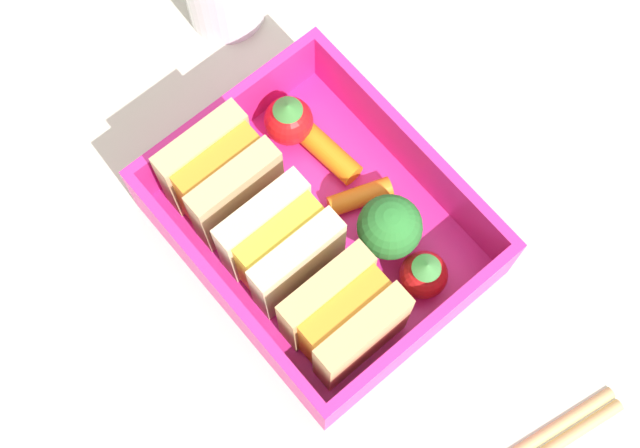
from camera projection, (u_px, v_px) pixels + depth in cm
name	position (u px, v px, depth cm)	size (l,w,h in cm)	color
ground_plane	(320.00, 243.00, 55.19)	(120.00, 120.00, 2.00)	beige
bento_tray	(320.00, 235.00, 53.68)	(17.88, 14.47, 1.20)	#E2278E
bento_rim	(320.00, 221.00, 51.13)	(17.88, 14.47, 4.20)	#E2278E
sandwich_left	(344.00, 318.00, 48.23)	(4.41, 5.70, 6.27)	tan
sandwich_center_left	(281.00, 246.00, 49.55)	(4.41, 5.70, 6.27)	beige
sandwich_center	(221.00, 178.00, 50.87)	(4.41, 5.70, 6.27)	tan
strawberry_far_left	(424.00, 274.00, 50.70)	(2.80, 2.80, 3.40)	red
broccoli_floret	(390.00, 228.00, 50.10)	(3.74, 3.74, 4.90)	#91C36D
carrot_stick_far_left	(362.00, 198.00, 53.13)	(1.26, 1.26, 3.88)	orange
carrot_stick_left	(328.00, 153.00, 53.97)	(1.48, 1.48, 4.41)	orange
strawberry_left	(289.00, 120.00, 53.69)	(3.01, 3.01, 3.61)	red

